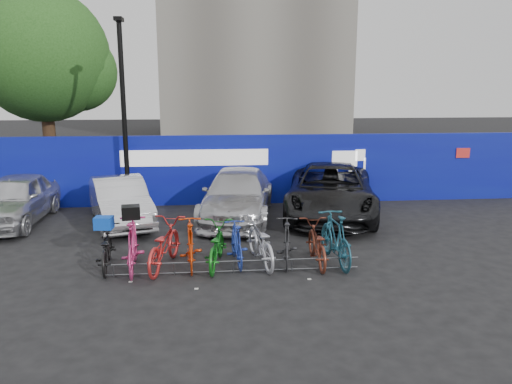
{
  "coord_description": "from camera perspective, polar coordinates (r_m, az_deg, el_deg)",
  "views": [
    {
      "loc": [
        -0.45,
        -11.01,
        4.09
      ],
      "look_at": [
        0.73,
        2.0,
        1.27
      ],
      "focal_mm": 35.0,
      "sensor_mm": 36.0,
      "label": 1
    }
  ],
  "objects": [
    {
      "name": "bike_0",
      "position": [
        11.81,
        -16.81,
        -6.21
      ],
      "size": [
        0.83,
        1.83,
        0.93
      ],
      "primitive_type": "imported",
      "rotation": [
        0.0,
        0.0,
        3.26
      ],
      "color": "black",
      "rests_on": "ground"
    },
    {
      "name": "bike_6",
      "position": [
        11.58,
        0.44,
        -5.67
      ],
      "size": [
        1.06,
        2.13,
        1.07
      ],
      "primitive_type": "imported",
      "rotation": [
        0.0,
        0.0,
        3.32
      ],
      "color": "#B0B1B9",
      "rests_on": "ground"
    },
    {
      "name": "bike_7",
      "position": [
        11.61,
        3.55,
        -5.69
      ],
      "size": [
        0.75,
        1.82,
        1.06
      ],
      "primitive_type": "imported",
      "rotation": [
        0.0,
        0.0,
        3.0
      ],
      "color": "#29292B",
      "rests_on": "ground"
    },
    {
      "name": "ground",
      "position": [
        11.75,
        -2.7,
        -8.18
      ],
      "size": [
        100.0,
        100.0,
        0.0
      ],
      "primitive_type": "plane",
      "color": "black",
      "rests_on": "ground"
    },
    {
      "name": "bike_3",
      "position": [
        11.47,
        -7.5,
        -5.86
      ],
      "size": [
        0.63,
        1.88,
        1.11
      ],
      "primitive_type": "imported",
      "rotation": [
        0.0,
        0.0,
        3.2
      ],
      "color": "red",
      "rests_on": "ground"
    },
    {
      "name": "car_2",
      "position": [
        15.47,
        -2.13,
        -0.34
      ],
      "size": [
        2.82,
        5.3,
        1.46
      ],
      "primitive_type": "imported",
      "rotation": [
        0.0,
        0.0,
        -0.16
      ],
      "color": "#B7B8BD",
      "rests_on": "ground"
    },
    {
      "name": "cargo_crate",
      "position": [
        11.64,
        -17.0,
        -3.39
      ],
      "size": [
        0.42,
        0.34,
        0.28
      ],
      "primitive_type": "cube",
      "rotation": [
        0.0,
        0.0,
        -0.11
      ],
      "color": "blue",
      "rests_on": "bike_0"
    },
    {
      "name": "hoarding",
      "position": [
        17.25,
        -3.6,
        2.55
      ],
      "size": [
        22.0,
        0.18,
        2.4
      ],
      "color": "#0A0E95",
      "rests_on": "ground"
    },
    {
      "name": "bike_5",
      "position": [
        11.58,
        -2.23,
        -5.88
      ],
      "size": [
        0.61,
        1.69,
        1.0
      ],
      "primitive_type": "imported",
      "rotation": [
        0.0,
        0.0,
        3.23
      ],
      "color": "#233CAA",
      "rests_on": "ground"
    },
    {
      "name": "car_1",
      "position": [
        15.41,
        -15.28,
        -1.01
      ],
      "size": [
        2.65,
        4.39,
        1.37
      ],
      "primitive_type": "imported",
      "rotation": [
        0.0,
        0.0,
        0.31
      ],
      "color": "silver",
      "rests_on": "ground"
    },
    {
      "name": "bike_rack",
      "position": [
        11.13,
        -2.57,
        -8.47
      ],
      "size": [
        5.6,
        0.03,
        0.3
      ],
      "color": "#595B60",
      "rests_on": "ground"
    },
    {
      "name": "car_0",
      "position": [
        16.51,
        -25.91,
        -0.76
      ],
      "size": [
        1.78,
        4.34,
        1.47
      ],
      "primitive_type": "imported",
      "rotation": [
        0.0,
        0.0,
        -0.01
      ],
      "color": "silver",
      "rests_on": "ground"
    },
    {
      "name": "cargo_topcase",
      "position": [
        11.28,
        -14.12,
        -2.26
      ],
      "size": [
        0.45,
        0.41,
        0.29
      ],
      "primitive_type": "cube",
      "rotation": [
        0.0,
        0.0,
        0.16
      ],
      "color": "black",
      "rests_on": "bike_1"
    },
    {
      "name": "bike_1",
      "position": [
        11.48,
        -13.93,
        -5.86
      ],
      "size": [
        0.72,
        2.03,
        1.2
      ],
      "primitive_type": "imported",
      "rotation": [
        0.0,
        0.0,
        3.22
      ],
      "color": "#D8367B",
      "rests_on": "ground"
    },
    {
      "name": "car_3",
      "position": [
        15.93,
        8.51,
        0.16
      ],
      "size": [
        3.91,
        6.25,
        1.61
      ],
      "primitive_type": "imported",
      "rotation": [
        0.0,
        0.0,
        -0.23
      ],
      "color": "black",
      "rests_on": "ground"
    },
    {
      "name": "tree",
      "position": [
        22.01,
        -22.57,
        13.85
      ],
      "size": [
        5.4,
        5.2,
        7.8
      ],
      "color": "#382314",
      "rests_on": "ground"
    },
    {
      "name": "bike_2",
      "position": [
        11.52,
        -10.52,
        -5.95
      ],
      "size": [
        1.17,
        2.17,
        1.08
      ],
      "primitive_type": "imported",
      "rotation": [
        0.0,
        0.0,
        2.91
      ],
      "color": "red",
      "rests_on": "ground"
    },
    {
      "name": "bike_9",
      "position": [
        11.71,
        9.08,
        -5.24
      ],
      "size": [
        0.76,
        2.08,
        1.22
      ],
      "primitive_type": "imported",
      "rotation": [
        0.0,
        0.0,
        3.23
      ],
      "color": "#1C5368",
      "rests_on": "ground"
    },
    {
      "name": "bike_4",
      "position": [
        11.46,
        -4.61,
        -6.11
      ],
      "size": [
        0.94,
        1.97,
        0.99
      ],
      "primitive_type": "imported",
      "rotation": [
        0.0,
        0.0,
        2.99
      ],
      "color": "#136E18",
      "rests_on": "ground"
    },
    {
      "name": "lamppost",
      "position": [
        16.65,
        -14.88,
        8.98
      ],
      "size": [
        0.25,
        0.5,
        6.11
      ],
      "color": "black",
      "rests_on": "ground"
    },
    {
      "name": "bike_8",
      "position": [
        11.66,
        6.93,
        -5.85
      ],
      "size": [
        0.68,
        1.88,
        0.99
      ],
      "primitive_type": "imported",
      "rotation": [
        0.0,
        0.0,
        3.13
      ],
      "color": "maroon",
      "rests_on": "ground"
    }
  ]
}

